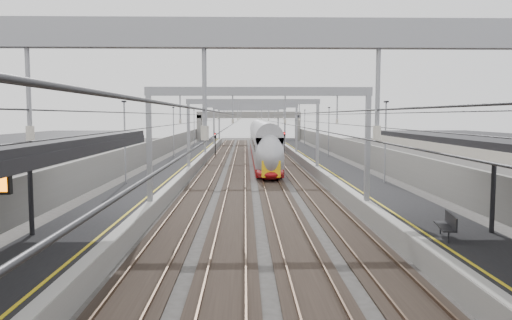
{
  "coord_description": "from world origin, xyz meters",
  "views": [
    {
      "loc": [
        -0.8,
        -6.66,
        5.94
      ],
      "look_at": [
        0.0,
        29.58,
        2.75
      ],
      "focal_mm": 35.0,
      "sensor_mm": 36.0,
      "label": 1
    }
  ],
  "objects_px": {
    "overbridge": "(249,119)",
    "train": "(262,145)",
    "signal_green": "(215,140)",
    "bench": "(448,224)"
  },
  "relations": [
    {
      "from": "overbridge",
      "to": "bench",
      "type": "bearing_deg",
      "value": -85.15
    },
    {
      "from": "overbridge",
      "to": "train",
      "type": "distance_m",
      "value": 40.61
    },
    {
      "from": "train",
      "to": "signal_green",
      "type": "distance_m",
      "value": 10.21
    },
    {
      "from": "train",
      "to": "bench",
      "type": "distance_m",
      "value": 46.93
    },
    {
      "from": "train",
      "to": "signal_green",
      "type": "bearing_deg",
      "value": 131.02
    },
    {
      "from": "overbridge",
      "to": "train",
      "type": "relative_size",
      "value": 0.45
    },
    {
      "from": "overbridge",
      "to": "signal_green",
      "type": "height_order",
      "value": "overbridge"
    },
    {
      "from": "bench",
      "to": "signal_green",
      "type": "distance_m",
      "value": 55.71
    },
    {
      "from": "train",
      "to": "bench",
      "type": "relative_size",
      "value": 23.91
    },
    {
      "from": "overbridge",
      "to": "signal_green",
      "type": "xyz_separation_m",
      "value": [
        -5.2,
        -32.75,
        -2.89
      ]
    }
  ]
}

